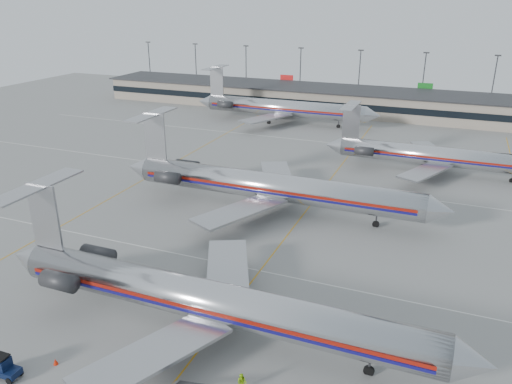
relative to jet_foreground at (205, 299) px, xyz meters
The scene contains 11 objects.
ground 4.37m from the jet_foreground, 75.15° to the left, with size 260.00×260.00×0.00m, color gray.
apron_markings 12.88m from the jet_foreground, 87.11° to the left, with size 160.00×0.15×0.02m, color silver.
terminal 100.33m from the jet_foreground, 89.64° to the left, with size 162.00×17.00×6.25m.
light_mast_row 114.46m from the jet_foreground, 89.69° to the left, with size 163.60×0.40×15.28m.
jet_foreground is the anchor object (origin of this frame).
jet_second_row 29.77m from the jet_foreground, 99.57° to the left, with size 50.04×29.46×13.10m.
jet_third_row 58.26m from the jet_foreground, 73.23° to the left, with size 41.28×25.39×11.29m.
jet_back_row 84.71m from the jet_foreground, 104.58° to the left, with size 47.49×29.21×12.99m.
tug_left 17.52m from the jet_foreground, 137.88° to the right, with size 2.52×1.34×2.03m.
ramp_worker_far 8.88m from the jet_foreground, 42.78° to the right, with size 0.80×0.62×1.65m, color #A4E115.
cone_left 13.78m from the jet_foreground, 138.30° to the right, with size 0.42×0.42×0.57m, color red.
Camera 1 is at (18.38, -36.88, 29.66)m, focal length 35.00 mm.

